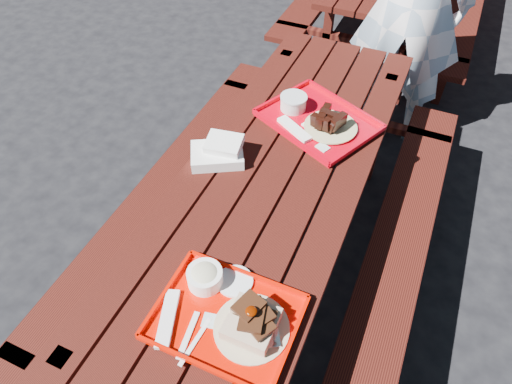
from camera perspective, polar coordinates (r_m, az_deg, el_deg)
ground at (r=2.50m, az=1.41°, el=-10.47°), size 60.00×60.00×0.00m
picnic_table_near at (r=2.05m, az=1.69°, el=-2.09°), size 1.41×2.40×0.75m
near_tray at (r=1.51m, az=-3.48°, el=-14.35°), size 0.46×0.39×0.14m
far_tray at (r=2.18m, az=7.47°, el=9.10°), size 0.62×0.56×0.08m
white_cloth at (r=1.98m, az=-4.63°, el=5.01°), size 0.27×0.25×0.09m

